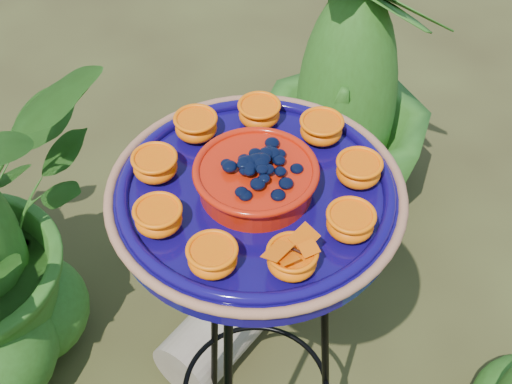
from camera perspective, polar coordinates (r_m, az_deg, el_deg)
tripod_stand at (r=1.41m, az=-0.00°, el=-10.94°), size 0.35×0.36×0.89m
feeder_dish at (r=1.11m, az=-0.01°, el=0.07°), size 0.49×0.49×0.11m
driftwood_log at (r=1.99m, az=-1.19°, el=-9.17°), size 0.55×0.35×0.18m
shrub_back_right at (r=2.06m, az=7.28°, el=7.96°), size 0.67×0.67×0.93m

